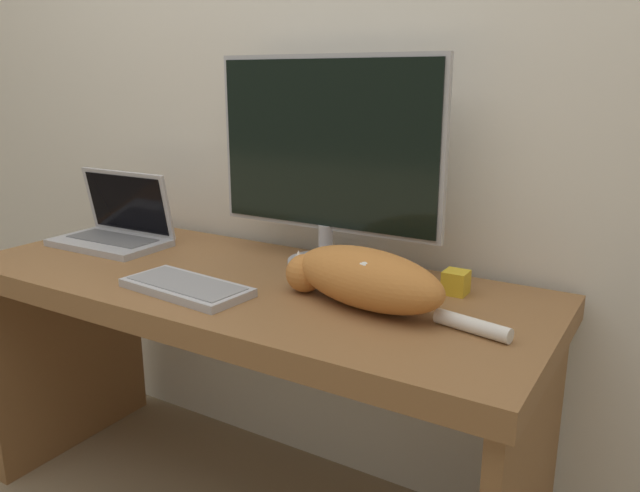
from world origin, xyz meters
The scene contains 7 objects.
wall_back centered at (0.00, 0.68, 1.30)m, with size 6.40×0.06×2.60m.
desk centered at (0.00, 0.31, 0.57)m, with size 1.56×0.62×0.72m.
monitor centered at (0.13, 0.51, 1.01)m, with size 0.65×0.21×0.56m.
laptop centered at (-0.54, 0.37, 0.76)m, with size 0.35×0.21×0.22m.
external_keyboard centered at (-0.05, 0.16, 0.73)m, with size 0.34×0.18×0.02m.
cat centered at (0.36, 0.29, 0.78)m, with size 0.55×0.23×0.13m.
small_toy centered at (0.51, 0.48, 0.74)m, with size 0.06×0.06×0.06m.
Camera 1 is at (0.96, -0.89, 1.22)m, focal length 35.00 mm.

